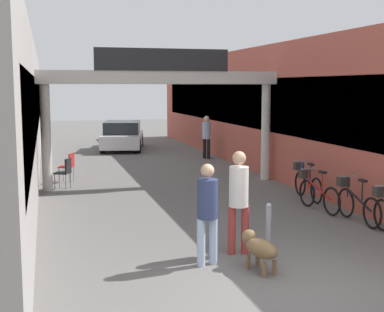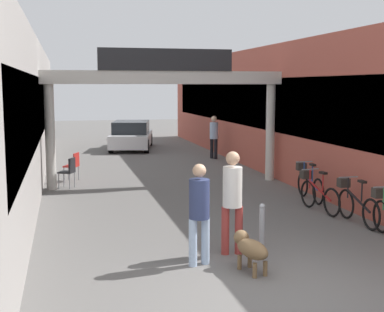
{
  "view_description": "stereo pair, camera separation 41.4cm",
  "coord_description": "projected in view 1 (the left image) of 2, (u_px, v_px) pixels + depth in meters",
  "views": [
    {
      "loc": [
        -3.35,
        -6.83,
        2.96
      ],
      "look_at": [
        0.0,
        5.36,
        1.3
      ],
      "focal_mm": 50.0,
      "sensor_mm": 36.0,
      "label": 1
    },
    {
      "loc": [
        -2.95,
        -6.93,
        2.96
      ],
      "look_at": [
        0.0,
        5.36,
        1.3
      ],
      "focal_mm": 50.0,
      "sensor_mm": 36.0,
      "label": 2
    }
  ],
  "objects": [
    {
      "name": "storefront_right",
      "position": [
        286.0,
        109.0,
        19.37
      ],
      "size": [
        3.0,
        26.0,
        4.28
      ],
      "color": "#B25142",
      "rests_on": "ground_plane"
    },
    {
      "name": "pedestrian_companion",
      "position": [
        239.0,
        195.0,
        9.37
      ],
      "size": [
        0.39,
        0.38,
        1.84
      ],
      "color": "#99332D",
      "rests_on": "ground_plane"
    },
    {
      "name": "cafe_chair_black_nearer",
      "position": [
        65.0,
        170.0,
        15.41
      ],
      "size": [
        0.53,
        0.53,
        0.89
      ],
      "color": "gray",
      "rests_on": "ground_plane"
    },
    {
      "name": "parked_car_white",
      "position": [
        123.0,
        136.0,
        25.0
      ],
      "size": [
        2.56,
        4.28,
        1.33
      ],
      "color": "silver",
      "rests_on": "ground_plane"
    },
    {
      "name": "bollard_post_metal",
      "position": [
        268.0,
        230.0,
        9.25
      ],
      "size": [
        0.1,
        0.1,
        0.96
      ],
      "color": "gray",
      "rests_on": "ground_plane"
    },
    {
      "name": "dog_on_leash",
      "position": [
        259.0,
        247.0,
        8.58
      ],
      "size": [
        0.49,
        0.87,
        0.62
      ],
      "color": "brown",
      "rests_on": "ground_plane"
    },
    {
      "name": "pedestrian_carrying_crate",
      "position": [
        207.0,
        134.0,
        21.83
      ],
      "size": [
        0.46,
        0.46,
        1.75
      ],
      "color": "black",
      "rests_on": "ground_plane"
    },
    {
      "name": "bicycle_red_third",
      "position": [
        316.0,
        192.0,
        12.79
      ],
      "size": [
        0.46,
        1.69,
        0.98
      ],
      "color": "black",
      "rests_on": "ground_plane"
    },
    {
      "name": "cafe_chair_red_farther",
      "position": [
        69.0,
        165.0,
        16.57
      ],
      "size": [
        0.53,
        0.53,
        0.89
      ],
      "color": "gray",
      "rests_on": "ground_plane"
    },
    {
      "name": "pedestrian_with_dog",
      "position": [
        207.0,
        208.0,
        8.78
      ],
      "size": [
        0.42,
        0.42,
        1.7
      ],
      "color": "#A5BFE0",
      "rests_on": "ground_plane"
    },
    {
      "name": "bicycle_blue_farthest",
      "position": [
        306.0,
        182.0,
        14.07
      ],
      "size": [
        0.46,
        1.69,
        0.98
      ],
      "color": "black",
      "rests_on": "ground_plane"
    },
    {
      "name": "arcade_sign_gateway",
      "position": [
        162.0,
        89.0,
        15.77
      ],
      "size": [
        7.4,
        0.47,
        4.04
      ],
      "color": "beige",
      "rests_on": "ground_plane"
    },
    {
      "name": "ground_plane",
      "position": [
        289.0,
        290.0,
        7.79
      ],
      "size": [
        80.0,
        80.0,
        0.0
      ],
      "primitive_type": "plane",
      "color": "#605E5B"
    },
    {
      "name": "bicycle_black_second",
      "position": [
        356.0,
        202.0,
        11.69
      ],
      "size": [
        0.46,
        1.69,
        0.98
      ],
      "color": "black",
      "rests_on": "ground_plane"
    }
  ]
}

